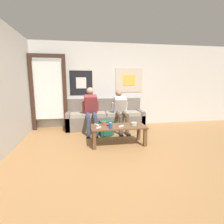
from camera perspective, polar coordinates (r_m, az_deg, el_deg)
ground_plane at (r=3.28m, az=6.13°, el=-15.47°), size 18.00×18.00×0.00m
wall_back at (r=5.54m, az=-1.14°, el=8.71°), size 10.00×0.07×2.55m
door_frame at (r=5.34m, az=-20.01°, el=7.23°), size 1.00×0.10×2.15m
couch at (r=5.30m, az=-2.21°, el=-2.03°), size 2.30×0.68×0.87m
coffee_table at (r=3.91m, az=2.09°, el=-5.59°), size 1.21×0.55×0.43m
person_seated_adult at (r=4.86m, az=-6.95°, el=1.20°), size 0.47×0.95×1.23m
person_seated_teen at (r=4.99m, az=2.83°, el=1.04°), size 0.47×0.98×1.15m
backpack at (r=4.57m, az=-1.88°, el=-5.44°), size 0.39×0.30×0.39m
ceramic_bowl at (r=3.95m, az=7.16°, el=-3.81°), size 0.14×0.14×0.07m
pillar_candle at (r=3.98m, az=-2.63°, el=-3.67°), size 0.08×0.08×0.09m
drink_can_blue at (r=3.66m, az=-0.44°, el=-4.48°), size 0.07×0.07×0.12m
game_controller_near_left at (r=3.96m, az=-5.07°, el=-4.14°), size 0.10×0.14×0.03m
game_controller_near_right at (r=3.72m, az=-4.40°, el=-5.05°), size 0.12×0.13×0.03m
game_controller_far_center at (r=3.82m, az=2.96°, el=-4.64°), size 0.14×0.11×0.03m
cell_phone at (r=3.90m, az=-1.18°, el=-4.43°), size 0.08×0.14×0.01m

